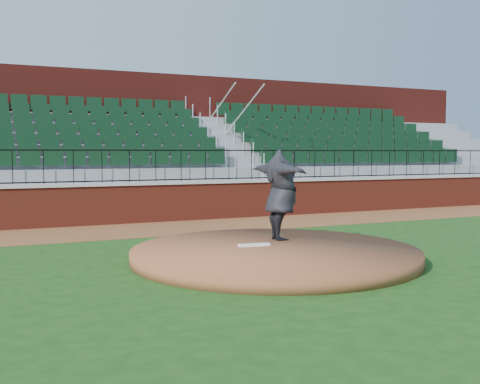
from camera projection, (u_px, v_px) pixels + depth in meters
name	position (u px, v px, depth m)	size (l,w,h in m)	color
ground	(270.00, 257.00, 12.01)	(90.00, 90.00, 0.00)	#194012
warning_track	(185.00, 227.00, 16.90)	(34.00, 3.20, 0.01)	brown
field_wall	(169.00, 203.00, 18.31)	(34.00, 0.35, 1.20)	maroon
wall_cap	(169.00, 183.00, 18.26)	(34.00, 0.45, 0.10)	#B7B7B7
wall_railing	(169.00, 166.00, 18.23)	(34.00, 0.05, 1.00)	black
seating_stands	(146.00, 150.00, 20.66)	(34.00, 5.10, 4.60)	gray
concourse_wall	(127.00, 140.00, 23.16)	(34.00, 0.50, 5.50)	maroon
pitchers_mound	(275.00, 254.00, 11.74)	(5.95, 5.95, 0.25)	brown
pitching_rubber	(254.00, 245.00, 11.97)	(0.68, 0.17, 0.05)	white
pitcher	(281.00, 195.00, 12.74)	(2.51, 0.68, 2.04)	black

